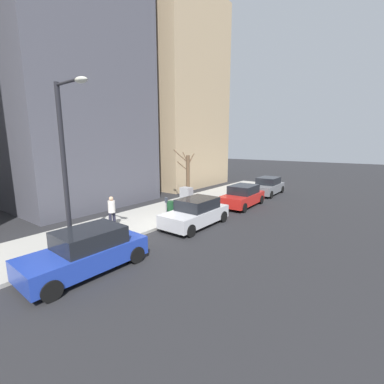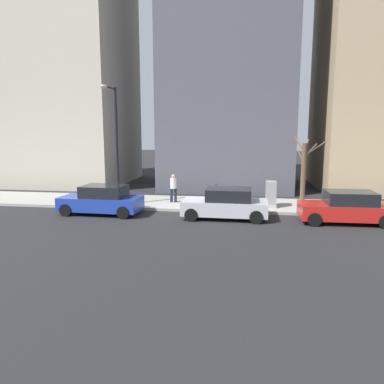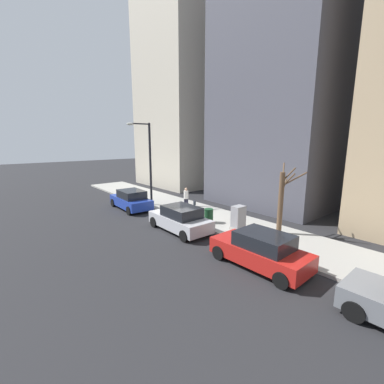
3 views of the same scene
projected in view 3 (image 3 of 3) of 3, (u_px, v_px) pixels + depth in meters
ground_plane at (184, 222)px, 16.98m from camera, size 120.00×120.00×0.00m
sidewalk at (206, 215)px, 18.22m from camera, size 4.00×36.00×0.15m
parked_car_red at (261, 250)px, 10.87m from camera, size 2.00×4.24×1.52m
parked_car_silver at (180, 219)px, 15.20m from camera, size 1.97×4.22×1.52m
parked_car_blue at (131, 200)px, 20.14m from camera, size 2.05×4.26×1.52m
parking_meter at (195, 208)px, 16.64m from camera, size 0.14×0.10×1.35m
utility_box at (238, 218)px, 14.97m from camera, size 0.83×0.61×1.43m
streetlamp at (147, 157)px, 20.14m from camera, size 1.97×0.32×6.50m
bare_tree at (281, 200)px, 14.15m from camera, size 1.13×1.76×3.92m
trash_bin at (209, 216)px, 16.34m from camera, size 0.56×0.56×0.90m
pedestrian_near_meter at (186, 197)px, 19.49m from camera, size 0.36×0.40×1.66m
office_block_center at (288, 53)px, 20.53m from camera, size 9.41×9.41×24.34m
office_tower_right at (187, 81)px, 30.37m from camera, size 9.44×9.44×24.45m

